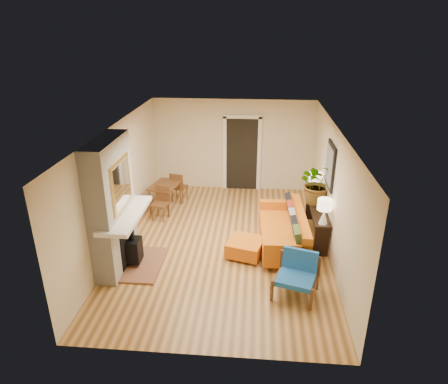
{
  "coord_description": "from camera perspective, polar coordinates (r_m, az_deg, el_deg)",
  "views": [
    {
      "loc": [
        0.68,
        -7.66,
        4.51
      ],
      "look_at": [
        0.0,
        0.2,
        1.15
      ],
      "focal_mm": 32.0,
      "sensor_mm": 36.0,
      "label": 1
    }
  ],
  "objects": [
    {
      "name": "lamp_far",
      "position": [
        9.68,
        12.87,
        1.6
      ],
      "size": [
        0.3,
        0.3,
        0.54
      ],
      "color": "white",
      "rests_on": "console_table"
    },
    {
      "name": "dining_table",
      "position": [
        10.36,
        -8.08,
        0.32
      ],
      "size": [
        0.89,
        1.59,
        0.83
      ],
      "color": "brown",
      "rests_on": "ground"
    },
    {
      "name": "fireplace",
      "position": [
        7.89,
        -15.43,
        -2.3
      ],
      "size": [
        1.09,
        1.68,
        2.6
      ],
      "color": "white",
      "rests_on": "ground"
    },
    {
      "name": "sofa",
      "position": [
        8.77,
        8.89,
        -5.39
      ],
      "size": [
        1.01,
        2.2,
        0.85
      ],
      "color": "silver",
      "rests_on": "ground"
    },
    {
      "name": "room_shell",
      "position": [
        10.8,
        4.33,
        5.38
      ],
      "size": [
        6.5,
        6.5,
        6.5
      ],
      "color": "tan",
      "rests_on": "ground"
    },
    {
      "name": "ottoman",
      "position": [
        8.39,
        3.08,
        -7.84
      ],
      "size": [
        0.85,
        0.85,
        0.35
      ],
      "color": "silver",
      "rests_on": "ground"
    },
    {
      "name": "console_table",
      "position": [
        9.17,
        13.19,
        -3.0
      ],
      "size": [
        0.34,
        1.85,
        0.72
      ],
      "color": "black",
      "rests_on": "ground"
    },
    {
      "name": "blue_chair",
      "position": [
        7.36,
        10.44,
        -11.18
      ],
      "size": [
        0.91,
        0.9,
        0.77
      ],
      "color": "brown",
      "rests_on": "ground"
    },
    {
      "name": "lamp_near",
      "position": [
        8.27,
        14.16,
        -2.31
      ],
      "size": [
        0.3,
        0.3,
        0.54
      ],
      "color": "white",
      "rests_on": "console_table"
    },
    {
      "name": "houseplant",
      "position": [
        9.15,
        13.28,
        1.27
      ],
      "size": [
        1.03,
        0.95,
        0.97
      ],
      "primitive_type": "imported",
      "rotation": [
        0.0,
        0.0,
        0.24
      ],
      "color": "#1E5919",
      "rests_on": "console_table"
    }
  ]
}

